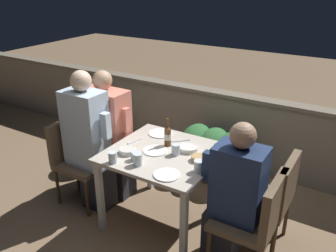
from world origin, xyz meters
TOP-DOWN VIEW (x-y plane):
  - ground_plane at (0.00, 0.00)m, footprint 16.00×16.00m
  - parapet_wall at (0.00, 1.33)m, footprint 9.00×0.18m
  - dining_table at (0.00, 0.00)m, footprint 0.94×0.88m
  - planter_hedge at (0.07, 0.94)m, footprint 0.77×0.47m
  - chair_left_near at (-0.95, -0.13)m, footprint 0.46×0.45m
  - person_blue_shirt at (-0.75, -0.13)m, footprint 0.48×0.26m
  - chair_left_far at (-0.94, 0.14)m, footprint 0.46×0.45m
  - person_coral_top at (-0.74, 0.14)m, footprint 0.52×0.26m
  - chair_right_near at (0.90, -0.15)m, footprint 0.46×0.45m
  - person_navy_jumper at (0.70, -0.15)m, footprint 0.47×0.26m
  - chair_right_far at (0.92, 0.18)m, footprint 0.46×0.45m
  - beer_bottle at (-0.04, 0.12)m, footprint 0.06×0.06m
  - plate_0 at (0.22, -0.31)m, footprint 0.21×0.21m
  - plate_1 at (-0.23, 0.30)m, footprint 0.23×0.23m
  - plate_2 at (-0.07, -0.02)m, footprint 0.22×0.22m
  - bowl_0 at (0.32, 0.02)m, footprint 0.12×0.12m
  - bowl_1 at (-0.26, -0.18)m, footprint 0.15×0.15m
  - bowl_2 at (0.39, 0.30)m, footprint 0.11×0.11m
  - bowl_3 at (0.16, 0.13)m, footprint 0.17×0.17m
  - glass_cup_0 at (-0.06, -0.30)m, footprint 0.08×0.08m
  - glass_cup_1 at (-0.13, -0.24)m, footprint 0.07×0.07m
  - glass_cup_2 at (0.40, -0.14)m, footprint 0.08×0.08m
  - glass_cup_3 at (-0.26, -0.37)m, footprint 0.07×0.07m
  - glass_cup_4 at (0.11, 0.01)m, footprint 0.07×0.07m
  - fork_0 at (0.02, 0.26)m, footprint 0.13×0.14m
  - fork_1 at (-0.34, 0.04)m, footprint 0.06×0.17m
  - potted_plant at (-1.20, 0.60)m, footprint 0.39×0.39m

SIDE VIEW (x-z plane):
  - ground_plane at x=0.00m, z-range 0.00..0.00m
  - planter_hedge at x=0.07m, z-range 0.04..0.63m
  - parapet_wall at x=0.00m, z-range 0.01..0.89m
  - potted_plant at x=-1.20m, z-range 0.09..0.89m
  - chair_left_near at x=-0.95m, z-range 0.09..0.93m
  - chair_left_far at x=-0.94m, z-range 0.09..0.93m
  - chair_right_near at x=0.90m, z-range 0.09..0.93m
  - chair_right_far at x=0.92m, z-range 0.09..0.93m
  - person_navy_jumper at x=0.70m, z-range 0.01..1.22m
  - dining_table at x=0.00m, z-range 0.27..0.99m
  - person_coral_top at x=-0.74m, z-range 0.00..1.30m
  - person_blue_shirt at x=-0.75m, z-range 0.01..1.37m
  - fork_0 at x=0.02m, z-range 0.72..0.73m
  - fork_1 at x=-0.34m, z-range 0.72..0.73m
  - plate_0 at x=0.22m, z-range 0.72..0.73m
  - plate_1 at x=-0.23m, z-range 0.72..0.73m
  - plate_2 at x=-0.07m, z-range 0.72..0.73m
  - bowl_2 at x=0.39m, z-range 0.72..0.76m
  - bowl_3 at x=0.16m, z-range 0.72..0.77m
  - bowl_0 at x=0.32m, z-range 0.72..0.77m
  - bowl_1 at x=-0.26m, z-range 0.72..0.77m
  - glass_cup_1 at x=-0.13m, z-range 0.72..0.80m
  - glass_cup_3 at x=-0.26m, z-range 0.72..0.82m
  - glass_cup_2 at x=0.40m, z-range 0.72..0.82m
  - glass_cup_4 at x=0.11m, z-range 0.72..0.82m
  - glass_cup_0 at x=-0.06m, z-range 0.72..0.82m
  - beer_bottle at x=-0.04m, z-range 0.69..0.95m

